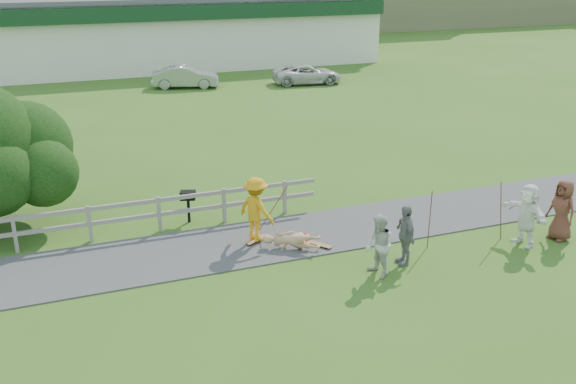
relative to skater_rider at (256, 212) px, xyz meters
name	(u,v)px	position (x,y,z in m)	size (l,w,h in m)	color
ground	(259,267)	(-0.44, -1.49, -0.94)	(260.00, 260.00, 0.00)	#335E1A
path	(242,244)	(-0.44, 0.01, -0.92)	(34.00, 3.00, 0.04)	#343437
fence	(67,221)	(-5.06, 1.81, -0.21)	(15.05, 0.10, 1.10)	slate
strip_mall	(159,30)	(3.56, 33.45, 1.64)	(32.50, 10.75, 5.10)	silver
skater_rider	(256,212)	(0.00, 0.00, 0.00)	(1.21, 0.70, 1.87)	orange
skater_fallen	(291,241)	(0.75, -0.84, -0.64)	(1.60, 0.38, 0.59)	tan
spectator_a	(379,246)	(2.27, -3.08, -0.10)	(0.81, 0.63, 1.67)	#BBBAB6
spectator_b	(405,235)	(3.26, -2.69, -0.10)	(0.98, 0.41, 1.67)	slate
spectator_c	(562,210)	(8.30, -2.94, -0.03)	(0.89, 0.58, 1.81)	brown
spectator_d	(527,215)	(7.10, -2.88, -0.03)	(1.69, 0.54, 1.82)	white
car_silver	(185,77)	(3.25, 23.72, -0.26)	(1.44, 4.13, 1.36)	#9A9CA1
car_white	(307,74)	(10.91, 22.21, -0.32)	(2.05, 4.44, 1.23)	silver
bbq	(188,207)	(-1.47, 2.20, -0.43)	(0.47, 0.36, 1.01)	black
longboard_rider	(257,241)	(0.00, 0.00, -0.89)	(0.81, 0.20, 0.09)	olive
longboard_fallen	(319,246)	(1.55, -0.94, -0.89)	(0.80, 0.20, 0.09)	olive
helmet	(306,238)	(1.35, -0.49, -0.80)	(0.27, 0.27, 0.27)	#B80C07
pole_rider	(271,206)	(0.60, 0.40, -0.05)	(0.03, 0.03, 1.78)	brown
pole_spec_left	(430,220)	(4.41, -2.09, -0.08)	(0.03, 0.03, 1.72)	brown
pole_spec_right	(501,210)	(6.64, -2.33, -0.03)	(0.03, 0.03, 1.81)	brown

